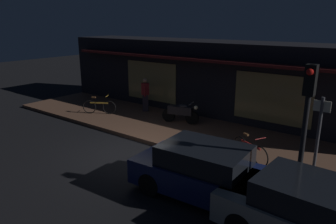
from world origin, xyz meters
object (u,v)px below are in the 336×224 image
at_px(bicycle_parked, 250,150).
at_px(traffic_light_pole, 306,114).
at_px(person_photographer, 145,94).
at_px(bicycle_extra, 99,107).
at_px(sign_post, 318,134).
at_px(parked_car_near, 208,172).
at_px(parked_car_far, 318,217).
at_px(motorcycle, 181,112).

height_order(bicycle_parked, traffic_light_pole, traffic_light_pole).
bearing_deg(person_photographer, bicycle_parked, -20.50).
distance_m(bicycle_extra, sign_post, 10.10).
bearing_deg(traffic_light_pole, bicycle_parked, 138.49).
height_order(bicycle_extra, parked_car_near, parked_car_near).
bearing_deg(traffic_light_pole, parked_car_far, -58.28).
height_order(bicycle_parked, bicycle_extra, same).
bearing_deg(parked_car_near, person_photographer, 142.42).
relative_size(motorcycle, bicycle_extra, 1.16).
bearing_deg(parked_car_near, bicycle_parked, 87.53).
distance_m(bicycle_parked, parked_car_near, 2.54).
xyz_separation_m(person_photographer, traffic_light_pole, (8.54, -4.18, 1.45)).
distance_m(person_photographer, parked_car_near, 8.20).
height_order(sign_post, traffic_light_pole, traffic_light_pole).
bearing_deg(parked_car_far, sign_post, 104.29).
height_order(person_photographer, parked_car_far, person_photographer).
relative_size(motorcycle, parked_car_far, 0.40).
distance_m(sign_post, traffic_light_pole, 1.92).
distance_m(bicycle_extra, parked_car_near, 8.60).
xyz_separation_m(bicycle_extra, parked_car_far, (10.74, -3.62, 0.20)).
relative_size(bicycle_parked, parked_car_near, 0.36).
xyz_separation_m(motorcycle, bicycle_extra, (-4.02, -1.20, -0.14)).
distance_m(bicycle_parked, person_photographer, 7.07).
bearing_deg(bicycle_extra, motorcycle, 16.58).
height_order(bicycle_parked, sign_post, sign_post).
xyz_separation_m(motorcycle, parked_car_near, (3.94, -4.44, 0.06)).
height_order(sign_post, parked_car_near, sign_post).
bearing_deg(bicycle_parked, person_photographer, 159.50).
bearing_deg(motorcycle, sign_post, -18.17).
bearing_deg(parked_car_near, sign_post, 50.32).
relative_size(traffic_light_pole, parked_car_near, 0.86).
bearing_deg(parked_car_far, bicycle_extra, 161.39).
bearing_deg(bicycle_parked, traffic_light_pole, -41.51).
relative_size(sign_post, traffic_light_pole, 0.67).
height_order(bicycle_extra, traffic_light_pole, traffic_light_pole).
height_order(motorcycle, bicycle_extra, motorcycle).
relative_size(bicycle_extra, parked_car_near, 0.35).
xyz_separation_m(motorcycle, traffic_light_pole, (5.99, -3.63, 1.83)).
distance_m(bicycle_extra, parked_car_far, 11.34).
xyz_separation_m(person_photographer, sign_post, (8.55, -2.52, 0.48)).
height_order(bicycle_parked, parked_car_near, parked_car_near).
height_order(person_photographer, traffic_light_pole, traffic_light_pole).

